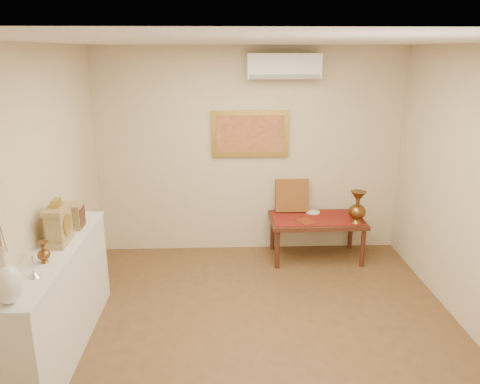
{
  "coord_description": "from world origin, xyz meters",
  "views": [
    {
      "loc": [
        -0.37,
        -3.77,
        2.63
      ],
      "look_at": [
        -0.17,
        1.15,
        1.14
      ],
      "focal_mm": 35.0,
      "sensor_mm": 36.0,
      "label": 1
    }
  ],
  "objects_px": {
    "mantel_clock": "(59,224)",
    "brass_urn_tall": "(358,204)",
    "low_table": "(317,223)",
    "display_ledge": "(60,301)",
    "wooden_chest": "(75,216)"
  },
  "relations": [
    {
      "from": "mantel_clock",
      "to": "brass_urn_tall",
      "type": "bearing_deg",
      "value": 25.96
    },
    {
      "from": "low_table",
      "to": "mantel_clock",
      "type": "bearing_deg",
      "value": -147.32
    },
    {
      "from": "wooden_chest",
      "to": "low_table",
      "type": "height_order",
      "value": "wooden_chest"
    },
    {
      "from": "low_table",
      "to": "wooden_chest",
      "type": "bearing_deg",
      "value": -153.05
    },
    {
      "from": "wooden_chest",
      "to": "brass_urn_tall",
      "type": "bearing_deg",
      "value": 20.43
    },
    {
      "from": "brass_urn_tall",
      "to": "mantel_clock",
      "type": "relative_size",
      "value": 1.2
    },
    {
      "from": "brass_urn_tall",
      "to": "mantel_clock",
      "type": "xyz_separation_m",
      "value": [
        -3.13,
        -1.53,
        0.35
      ]
    },
    {
      "from": "mantel_clock",
      "to": "wooden_chest",
      "type": "relative_size",
      "value": 1.68
    },
    {
      "from": "display_ledge",
      "to": "low_table",
      "type": "relative_size",
      "value": 1.68
    },
    {
      "from": "low_table",
      "to": "brass_urn_tall",
      "type": "bearing_deg",
      "value": -21.91
    },
    {
      "from": "mantel_clock",
      "to": "low_table",
      "type": "relative_size",
      "value": 0.34
    },
    {
      "from": "brass_urn_tall",
      "to": "wooden_chest",
      "type": "relative_size",
      "value": 2.02
    },
    {
      "from": "display_ledge",
      "to": "wooden_chest",
      "type": "distance_m",
      "value": 0.81
    },
    {
      "from": "display_ledge",
      "to": "mantel_clock",
      "type": "bearing_deg",
      "value": 87.91
    },
    {
      "from": "display_ledge",
      "to": "low_table",
      "type": "xyz_separation_m",
      "value": [
        2.67,
        1.88,
        -0.01
      ]
    }
  ]
}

